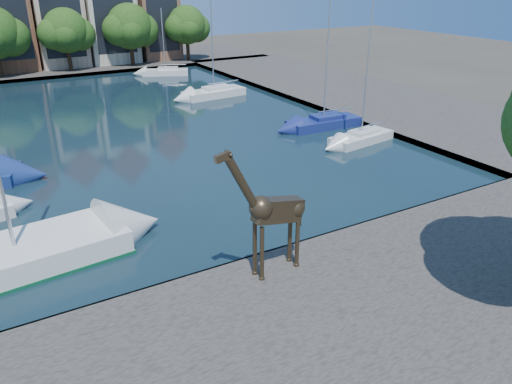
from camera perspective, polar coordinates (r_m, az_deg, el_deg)
ground at (r=22.49m, az=0.85°, el=-7.93°), size 160.00×160.00×0.00m
water_basin at (r=43.20m, az=-15.90°, el=7.05°), size 38.00×50.00×0.08m
near_quay at (r=17.88m, az=13.05°, el=-17.28°), size 50.00×14.00×0.50m
far_quay at (r=73.95m, az=-22.74°, el=13.01°), size 60.00×16.00×0.50m
right_quay at (r=54.61m, az=10.60°, el=11.16°), size 14.00×52.00×0.50m
townhouse_center at (r=72.67m, az=-27.04°, el=18.67°), size 5.44×9.18×16.93m
townhouse_east_inner at (r=73.44m, az=-22.09°, el=18.99°), size 5.94×9.18×15.79m
townhouse_east_mid at (r=74.75m, az=-16.97°, el=19.99°), size 6.43×9.18×16.65m
townhouse_east_end at (r=76.66m, az=-11.91°, el=19.80°), size 5.44×9.18×14.43m
far_tree_mid_east at (r=68.25m, az=-20.85°, el=16.71°), size 7.02×5.40×7.52m
far_tree_east at (r=70.10m, az=-14.17°, el=17.73°), size 7.54×5.80×7.84m
far_tree_far_east at (r=72.80m, az=-7.85°, el=18.27°), size 6.76×5.20×7.36m
giraffe_statue at (r=19.51m, az=1.82°, el=-2.20°), size 3.96×0.81×5.65m
sailboat_right_a at (r=38.46m, az=11.94°, el=6.31°), size 5.57×2.62×10.40m
sailboat_right_b at (r=41.83m, az=7.74°, el=8.10°), size 6.29×2.45×11.69m
sailboat_right_c at (r=52.36m, az=-4.84°, el=11.41°), size 6.68×2.89×11.49m
sailboat_right_d at (r=64.95m, az=-10.32°, el=13.46°), size 5.88×4.02×7.88m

